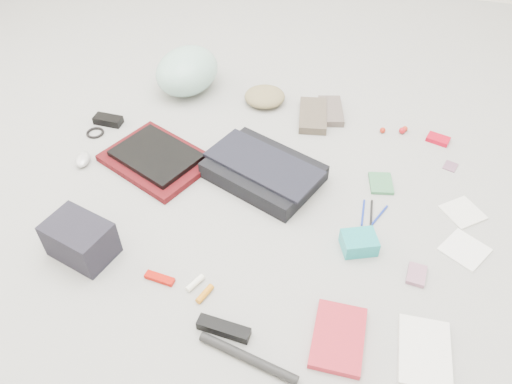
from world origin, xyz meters
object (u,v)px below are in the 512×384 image
(book_red, at_px, (338,337))
(messenger_bag, at_px, (264,172))
(laptop, at_px, (156,155))
(bike_helmet, at_px, (187,71))
(camera_bag, at_px, (80,239))
(accordion_wallet, at_px, (359,243))

(book_red, bearing_deg, messenger_bag, 120.92)
(messenger_bag, xyz_separation_m, laptop, (-0.42, -0.03, 0.00))
(laptop, relative_size, bike_helmet, 0.96)
(messenger_bag, bearing_deg, camera_bag, -111.58)
(bike_helmet, distance_m, accordion_wallet, 1.14)
(camera_bag, bearing_deg, messenger_bag, 61.84)
(laptop, relative_size, accordion_wallet, 2.79)
(laptop, bearing_deg, accordion_wallet, 8.05)
(camera_bag, bearing_deg, accordion_wallet, 31.71)
(messenger_bag, bearing_deg, laptop, -155.22)
(accordion_wallet, bearing_deg, bike_helmet, 117.12)
(messenger_bag, xyz_separation_m, accordion_wallet, (0.39, -0.24, -0.01))
(accordion_wallet, bearing_deg, laptop, 141.96)
(messenger_bag, relative_size, book_red, 1.87)
(bike_helmet, xyz_separation_m, camera_bag, (0.03, -0.99, -0.03))
(bike_helmet, xyz_separation_m, book_red, (0.87, -1.07, -0.09))
(laptop, distance_m, accordion_wallet, 0.84)
(messenger_bag, xyz_separation_m, camera_bag, (-0.46, -0.50, 0.03))
(book_red, bearing_deg, bike_helmet, 127.08)
(bike_helmet, bearing_deg, messenger_bag, -32.75)
(laptop, bearing_deg, bike_helmet, 120.56)
(bike_helmet, bearing_deg, book_red, -38.95)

